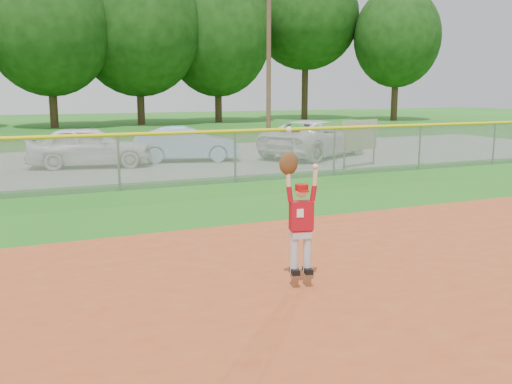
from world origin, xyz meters
TOP-DOWN VIEW (x-y plane):
  - ground at (0.00, 0.00)m, footprint 120.00×120.00m
  - parking_strip at (0.00, 16.00)m, footprint 44.00×10.00m
  - car_white_a at (-0.07, 15.01)m, footprint 4.41×2.48m
  - car_blue at (3.46, 15.20)m, footprint 4.09×2.26m
  - car_white_b at (8.56, 14.49)m, footprint 5.74×4.66m
  - sponsor_sign at (8.42, 11.20)m, footprint 1.77×0.64m
  - outfield_fence at (0.00, 10.00)m, footprint 40.06×0.10m
  - power_lines at (1.00, 22.00)m, footprint 19.40×0.24m
  - tree_line at (0.96, 37.90)m, footprint 62.37×13.00m
  - ballplayer at (0.80, 1.32)m, footprint 0.55×0.28m

SIDE VIEW (x-z plane):
  - ground at x=0.00m, z-range 0.00..0.00m
  - parking_strip at x=0.00m, z-range 0.00..0.03m
  - car_blue at x=3.46m, z-range 0.03..1.31m
  - car_white_a at x=-0.07m, z-range 0.03..1.45m
  - car_white_b at x=8.56m, z-range 0.03..1.48m
  - outfield_fence at x=0.00m, z-range 0.11..1.66m
  - ballplayer at x=0.80m, z-range 0.06..2.04m
  - sponsor_sign at x=8.42m, z-range 0.26..1.91m
  - power_lines at x=1.00m, z-range 0.18..9.18m
  - tree_line at x=0.96m, z-range 0.32..14.75m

